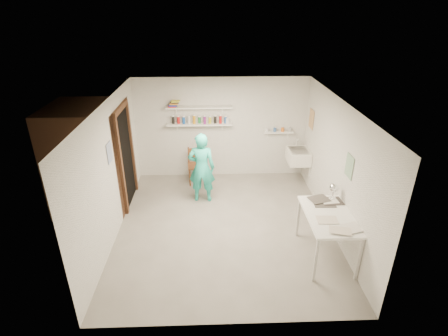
{
  "coord_description": "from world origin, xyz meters",
  "views": [
    {
      "loc": [
        -0.22,
        -5.56,
        3.9
      ],
      "look_at": [
        0.0,
        0.4,
        1.05
      ],
      "focal_mm": 28.0,
      "sensor_mm": 36.0,
      "label": 1
    }
  ],
  "objects_px": {
    "man": "(202,168)",
    "work_table": "(326,236)",
    "desk_lamp": "(334,188)",
    "wooden_chair": "(197,166)",
    "belfast_sink": "(298,156)",
    "wall_clock": "(201,153)"
  },
  "relations": [
    {
      "from": "desk_lamp",
      "to": "work_table",
      "type": "bearing_deg",
      "value": -112.42
    },
    {
      "from": "belfast_sink",
      "to": "man",
      "type": "height_order",
      "value": "man"
    },
    {
      "from": "man",
      "to": "work_table",
      "type": "xyz_separation_m",
      "value": [
        2.09,
        -1.93,
        -0.35
      ]
    },
    {
      "from": "man",
      "to": "wooden_chair",
      "type": "height_order",
      "value": "man"
    },
    {
      "from": "wooden_chair",
      "to": "man",
      "type": "bearing_deg",
      "value": -85.14
    },
    {
      "from": "belfast_sink",
      "to": "work_table",
      "type": "distance_m",
      "value": 2.63
    },
    {
      "from": "desk_lamp",
      "to": "wall_clock",
      "type": "bearing_deg",
      "value": 144.23
    },
    {
      "from": "work_table",
      "to": "man",
      "type": "bearing_deg",
      "value": 137.18
    },
    {
      "from": "wooden_chair",
      "to": "desk_lamp",
      "type": "xyz_separation_m",
      "value": [
        2.43,
        -2.25,
        0.6
      ]
    },
    {
      "from": "belfast_sink",
      "to": "desk_lamp",
      "type": "height_order",
      "value": "desk_lamp"
    },
    {
      "from": "wooden_chair",
      "to": "wall_clock",
      "type": "bearing_deg",
      "value": -82.98
    },
    {
      "from": "man",
      "to": "desk_lamp",
      "type": "height_order",
      "value": "man"
    },
    {
      "from": "man",
      "to": "work_table",
      "type": "height_order",
      "value": "man"
    },
    {
      "from": "belfast_sink",
      "to": "work_table",
      "type": "relative_size",
      "value": 0.49
    },
    {
      "from": "wall_clock",
      "to": "wooden_chair",
      "type": "xyz_separation_m",
      "value": [
        -0.12,
        0.59,
        -0.58
      ]
    },
    {
      "from": "wooden_chair",
      "to": "desk_lamp",
      "type": "height_order",
      "value": "desk_lamp"
    },
    {
      "from": "wooden_chair",
      "to": "work_table",
      "type": "xyz_separation_m",
      "value": [
        2.22,
        -2.74,
        -0.03
      ]
    },
    {
      "from": "man",
      "to": "belfast_sink",
      "type": "bearing_deg",
      "value": -159.01
    },
    {
      "from": "wooden_chair",
      "to": "work_table",
      "type": "bearing_deg",
      "value": -55.81
    },
    {
      "from": "man",
      "to": "work_table",
      "type": "relative_size",
      "value": 1.24
    },
    {
      "from": "man",
      "to": "wooden_chair",
      "type": "bearing_deg",
      "value": -76.5
    },
    {
      "from": "man",
      "to": "desk_lamp",
      "type": "bearing_deg",
      "value": 151.61
    }
  ]
}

